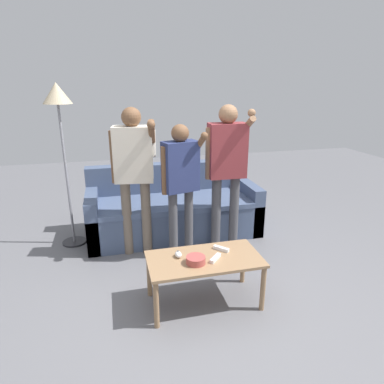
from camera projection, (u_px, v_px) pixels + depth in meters
ground_plane at (209, 300)px, 3.03m from camera, size 12.00×12.00×0.00m
couch at (173, 210)px, 4.34m from camera, size 2.12×0.87×0.84m
coffee_table at (204, 264)px, 2.89m from camera, size 0.97×0.50×0.44m
snack_bowl at (196, 260)px, 2.78m from camera, size 0.16×0.16×0.06m
game_remote_nunchuk at (178, 254)px, 2.88m from camera, size 0.06×0.09×0.05m
floor_lamp at (59, 109)px, 3.61m from camera, size 0.31×0.31×1.86m
player_left at (134, 166)px, 3.56m from camera, size 0.47×0.43×1.63m
player_center at (181, 176)px, 3.53m from camera, size 0.47×0.30×1.46m
player_right at (227, 161)px, 3.69m from camera, size 0.48×0.33×1.64m
game_remote_wand_near at (215, 258)px, 2.84m from camera, size 0.13×0.13×0.03m
game_remote_wand_far at (221, 249)px, 3.00m from camera, size 0.13×0.13×0.03m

